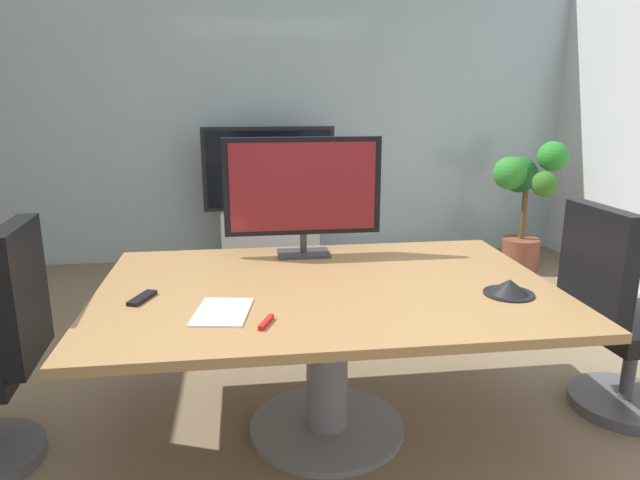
# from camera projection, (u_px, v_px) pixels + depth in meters

# --- Properties ---
(ground_plane) EXTENTS (7.60, 7.60, 0.00)m
(ground_plane) POSITION_uv_depth(u_px,v_px,m) (341.00, 450.00, 2.66)
(ground_plane) COLOR #7A664C
(wall_back_glass_partition) EXTENTS (5.68, 0.10, 2.78)m
(wall_back_glass_partition) POSITION_uv_depth(u_px,v_px,m) (284.00, 116.00, 5.47)
(wall_back_glass_partition) COLOR #9EB2B7
(wall_back_glass_partition) RESTS_ON ground
(conference_table) EXTENTS (2.08, 1.38, 0.75)m
(conference_table) POSITION_uv_depth(u_px,v_px,m) (327.00, 318.00, 2.67)
(conference_table) COLOR olive
(conference_table) RESTS_ON ground
(office_chair_right) EXTENTS (0.61, 0.59, 1.09)m
(office_chair_right) POSITION_uv_depth(u_px,v_px,m) (619.00, 329.00, 2.88)
(office_chair_right) COLOR #4C4C51
(office_chair_right) RESTS_ON ground
(tv_monitor) EXTENTS (0.84, 0.18, 0.64)m
(tv_monitor) POSITION_uv_depth(u_px,v_px,m) (303.00, 190.00, 3.03)
(tv_monitor) COLOR #333338
(tv_monitor) RESTS_ON conference_table
(wall_display_unit) EXTENTS (1.20, 0.36, 1.31)m
(wall_display_unit) POSITION_uv_depth(u_px,v_px,m) (270.00, 221.00, 5.35)
(wall_display_unit) COLOR #B7BABC
(wall_display_unit) RESTS_ON ground
(potted_plant) EXTENTS (0.68, 0.69, 1.19)m
(potted_plant) POSITION_uv_depth(u_px,v_px,m) (525.00, 195.00, 5.18)
(potted_plant) COLOR brown
(potted_plant) RESTS_ON ground
(conference_phone) EXTENTS (0.22, 0.22, 0.07)m
(conference_phone) POSITION_uv_depth(u_px,v_px,m) (509.00, 288.00, 2.50)
(conference_phone) COLOR black
(conference_phone) RESTS_ON conference_table
(remote_control) EXTENTS (0.11, 0.18, 0.02)m
(remote_control) POSITION_uv_depth(u_px,v_px,m) (142.00, 298.00, 2.44)
(remote_control) COLOR black
(remote_control) RESTS_ON conference_table
(whiteboard_marker) EXTENTS (0.07, 0.13, 0.02)m
(whiteboard_marker) POSITION_uv_depth(u_px,v_px,m) (266.00, 322.00, 2.18)
(whiteboard_marker) COLOR red
(whiteboard_marker) RESTS_ON conference_table
(paper_notepad) EXTENTS (0.26, 0.33, 0.01)m
(paper_notepad) POSITION_uv_depth(u_px,v_px,m) (222.00, 312.00, 2.30)
(paper_notepad) COLOR white
(paper_notepad) RESTS_ON conference_table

